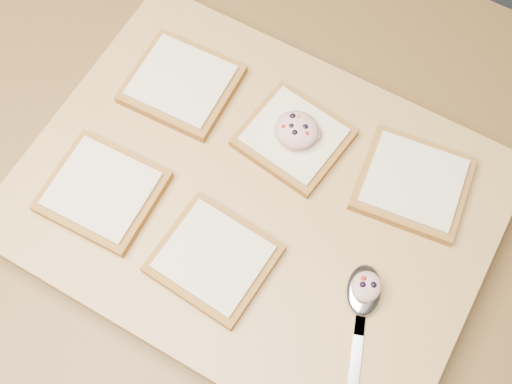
# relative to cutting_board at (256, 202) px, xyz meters

# --- Properties ---
(ground) EXTENTS (4.00, 4.00, 0.00)m
(ground) POSITION_rel_cutting_board_xyz_m (-0.04, 0.04, -0.92)
(ground) COLOR #515459
(ground) RESTS_ON ground
(island_counter) EXTENTS (2.00, 0.80, 0.90)m
(island_counter) POSITION_rel_cutting_board_xyz_m (-0.04, 0.04, -0.47)
(island_counter) COLOR slate
(island_counter) RESTS_ON ground
(cutting_board) EXTENTS (0.53, 0.40, 0.04)m
(cutting_board) POSITION_rel_cutting_board_xyz_m (0.00, 0.00, 0.00)
(cutting_board) COLOR tan
(cutting_board) RESTS_ON island_counter
(bread_far_left) EXTENTS (0.13, 0.12, 0.02)m
(bread_far_left) POSITION_rel_cutting_board_xyz_m (-0.15, 0.08, 0.03)
(bread_far_left) COLOR olive
(bread_far_left) RESTS_ON cutting_board
(bread_far_center) EXTENTS (0.13, 0.12, 0.02)m
(bread_far_center) POSITION_rel_cutting_board_xyz_m (0.00, 0.08, 0.03)
(bread_far_center) COLOR olive
(bread_far_center) RESTS_ON cutting_board
(bread_far_right) EXTENTS (0.14, 0.13, 0.02)m
(bread_far_right) POSITION_rel_cutting_board_xyz_m (0.15, 0.10, 0.03)
(bread_far_right) COLOR olive
(bread_far_right) RESTS_ON cutting_board
(bread_near_left) EXTENTS (0.13, 0.12, 0.02)m
(bread_near_left) POSITION_rel_cutting_board_xyz_m (-0.15, -0.08, 0.03)
(bread_near_left) COLOR olive
(bread_near_left) RESTS_ON cutting_board
(bread_near_center) EXTENTS (0.13, 0.12, 0.02)m
(bread_near_center) POSITION_rel_cutting_board_xyz_m (-0.00, -0.09, 0.03)
(bread_near_center) COLOR olive
(bread_near_center) RESTS_ON cutting_board
(tuna_salad_dollop) EXTENTS (0.05, 0.05, 0.02)m
(tuna_salad_dollop) POSITION_rel_cutting_board_xyz_m (0.01, 0.08, 0.05)
(tuna_salad_dollop) COLOR #D49A88
(tuna_salad_dollop) RESTS_ON bread_far_center
(spoon) EXTENTS (0.09, 0.19, 0.01)m
(spoon) POSITION_rel_cutting_board_xyz_m (0.16, -0.05, 0.03)
(spoon) COLOR silver
(spoon) RESTS_ON cutting_board
(spoon_salad) EXTENTS (0.03, 0.03, 0.02)m
(spoon_salad) POSITION_rel_cutting_board_xyz_m (0.16, -0.04, 0.04)
(spoon_salad) COLOR #D49A88
(spoon_salad) RESTS_ON spoon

